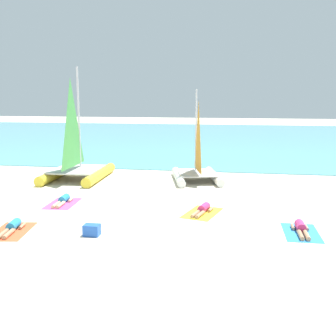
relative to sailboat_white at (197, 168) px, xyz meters
The scene contains 13 objects.
ground_plane 2.42m from the sailboat_white, 114.62° to the left, with size 120.00×120.00×0.00m, color beige.
ocean_water 22.62m from the sailboat_white, 92.45° to the left, with size 120.00×40.00×0.05m, color #5BB2C1.
sailboat_white is the anchor object (origin of this frame).
sailboat_yellow 6.32m from the sailboat_white, behind, with size 3.07×4.62×5.88m.
towel_leftmost 10.46m from the sailboat_white, 119.41° to the right, with size 1.10×1.90×0.01m, color #EA5933.
sunbather_leftmost 10.40m from the sailboat_white, 119.64° to the right, with size 0.65×1.57×0.30m.
towel_center_left 7.44m from the sailboat_white, 132.00° to the right, with size 1.10×1.90×0.01m, color #D84C99.
sunbather_center_left 7.39m from the sailboat_white, 132.38° to the right, with size 0.57×1.57×0.30m.
towel_center_right 6.01m from the sailboat_white, 82.17° to the right, with size 1.10×1.90×0.01m, color yellow.
sunbather_center_right 5.93m from the sailboat_white, 81.92° to the right, with size 0.78×1.55×0.30m.
towel_rightmost 8.71m from the sailboat_white, 61.31° to the right, with size 1.10×1.90×0.01m, color #338CD8.
sunbather_rightmost 8.64m from the sailboat_white, 61.11° to the right, with size 0.55×1.56×0.30m.
cooler_box 9.35m from the sailboat_white, 104.89° to the right, with size 0.50×0.36×0.36m, color blue.
Camera 1 is at (3.05, -12.91, 4.35)m, focal length 43.75 mm.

